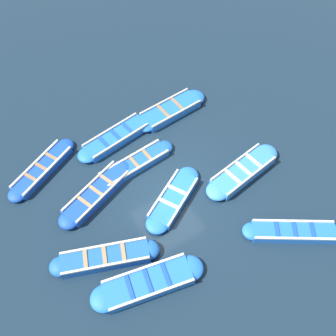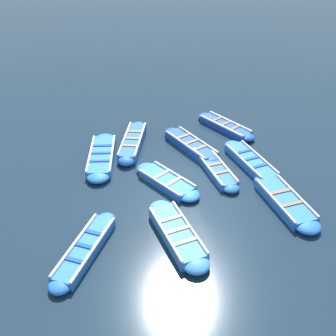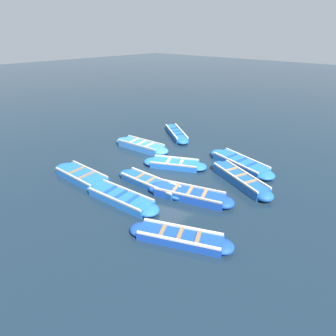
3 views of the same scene
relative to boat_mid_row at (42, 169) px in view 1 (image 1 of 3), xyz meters
The scene contains 11 objects.
ground_plane 5.20m from the boat_mid_row, 133.31° to the right, with size 120.00×120.00×0.00m, color #162838.
boat_mid_row is the anchor object (origin of this frame).
boat_inner_gap 6.16m from the boat_mid_row, 90.55° to the right, with size 1.22×3.78×0.40m.
boat_end_of_row 10.10m from the boat_mid_row, 138.62° to the right, with size 2.67×3.52×0.38m.
boat_broadside 5.50m from the boat_mid_row, 137.25° to the right, with size 2.36×3.34×0.36m.
boat_tucked 3.75m from the boat_mid_row, 118.91° to the right, with size 1.00×3.78×0.35m.
boat_alongside 4.82m from the boat_mid_row, behind, with size 2.09×3.88×0.47m.
boat_stern_in 3.32m from the boat_mid_row, 92.51° to the right, with size 1.34×3.84×0.39m.
boat_outer_left 2.61m from the boat_mid_row, 148.91° to the right, with size 2.03×3.80×0.42m.
boat_drifting 8.14m from the boat_mid_row, 123.43° to the right, with size 1.42×3.86×0.44m.
boat_centre 6.48m from the boat_mid_row, 169.11° to the right, with size 1.79×4.10×0.42m.
Camera 1 is at (-6.93, 4.38, 13.20)m, focal length 42.00 mm.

